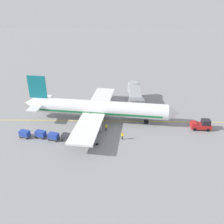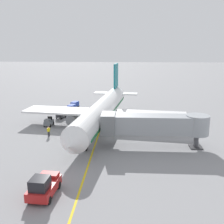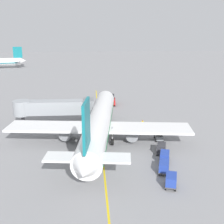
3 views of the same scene
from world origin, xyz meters
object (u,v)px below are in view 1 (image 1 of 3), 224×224
object	(u,v)px
baggage_cart_front	(67,137)
baggage_cart_third_in_train	(41,134)
parked_airliner	(98,109)
pushback_tractor	(201,125)
ground_crew_loader	(93,127)
ground_crew_marshaller	(106,127)
baggage_cart_second_in_train	(53,136)
jet_bridge	(135,95)
baggage_tug_lead	(93,141)
baggage_cart_tail_end	(25,133)
ground_crew_wing_walker	(122,135)

from	to	relation	value
baggage_cart_front	baggage_cart_third_in_train	xyz separation A→B (m)	(-1.09, -5.86, 0.00)
parked_airliner	baggage_cart_third_in_train	xyz separation A→B (m)	(8.08, -11.77, -2.24)
pushback_tractor	ground_crew_loader	bearing A→B (deg)	-86.56
parked_airliner	ground_crew_marshaller	bearing A→B (deg)	22.34
baggage_cart_front	ground_crew_marshaller	xyz separation A→B (m)	(-4.24, 7.94, 0.00)
baggage_cart_second_in_train	baggage_cart_third_in_train	size ratio (longest dim) A/B	1.00
pushback_tractor	ground_crew_marshaller	world-z (taller)	pushback_tractor
pushback_tractor	baggage_cart_third_in_train	size ratio (longest dim) A/B	1.53
jet_bridge	ground_crew_marshaller	distance (m)	15.43
baggage_cart_second_in_train	ground_crew_marshaller	bearing A→B (deg)	110.29
baggage_cart_third_in_train	baggage_cart_front	bearing A→B (deg)	79.47
jet_bridge	pushback_tractor	world-z (taller)	jet_bridge
jet_bridge	ground_crew_loader	xyz separation A→B (m)	(13.62, -10.24, -2.50)
jet_bridge	baggage_tug_lead	distance (m)	21.10
ground_crew_loader	ground_crew_marshaller	distance (m)	3.02
baggage_cart_tail_end	ground_crew_wing_walker	xyz separation A→B (m)	(0.35, 20.78, 0.00)
baggage_tug_lead	baggage_cart_tail_end	xyz separation A→B (m)	(-2.06, -14.85, 0.24)
jet_bridge	baggage_cart_second_in_train	distance (m)	25.20
baggage_cart_third_in_train	pushback_tractor	bearing A→B (deg)	97.11
baggage_cart_second_in_train	baggage_cart_front	bearing A→B (deg)	85.33
parked_airliner	baggage_cart_second_in_train	distance (m)	12.74
parked_airliner	baggage_tug_lead	distance (m)	10.42
jet_bridge	baggage_cart_tail_end	size ratio (longest dim) A/B	5.24
baggage_cart_third_in_train	ground_crew_wing_walker	bearing A→B (deg)	88.92
baggage_tug_lead	ground_crew_marshaller	size ratio (longest dim) A/B	1.52
baggage_cart_third_in_train	ground_crew_loader	bearing A→B (deg)	105.21
parked_airliner	ground_crew_loader	distance (m)	5.70
baggage_cart_front	ground_crew_loader	world-z (taller)	ground_crew_loader
pushback_tractor	ground_crew_loader	xyz separation A→B (m)	(1.48, -24.55, -0.15)
jet_bridge	baggage_cart_third_in_train	xyz separation A→B (m)	(16.55, -21.03, -2.51)
parked_airliner	baggage_cart_third_in_train	distance (m)	14.45
baggage_tug_lead	ground_crew_marshaller	distance (m)	5.71
ground_crew_wing_walker	jet_bridge	bearing A→B (deg)	167.73
baggage_cart_tail_end	baggage_cart_third_in_train	bearing A→B (deg)	89.60
baggage_cart_tail_end	ground_crew_loader	bearing A→B (deg)	101.57
baggage_cart_second_in_train	parked_airliner	bearing A→B (deg)	135.44
ground_crew_marshaller	pushback_tractor	bearing A→B (deg)	93.35
baggage_cart_second_in_train	baggage_cart_tail_end	xyz separation A→B (m)	(-0.88, -6.39, 0.00)
baggage_tug_lead	ground_crew_marshaller	xyz separation A→B (m)	(-5.19, 2.37, 0.24)
ground_crew_loader	ground_crew_wing_walker	bearing A→B (deg)	63.60
jet_bridge	ground_crew_marshaller	xyz separation A→B (m)	(13.40, -7.23, -2.50)
pushback_tractor	ground_crew_marshaller	distance (m)	21.57
jet_bridge	baggage_cart_front	bearing A→B (deg)	-40.70
pushback_tractor	ground_crew_wing_walker	bearing A→B (deg)	-75.24
pushback_tractor	baggage_cart_front	size ratio (longest dim) A/B	1.53
baggage_cart_tail_end	ground_crew_loader	xyz separation A→B (m)	(-2.91, 14.21, 0.00)
jet_bridge	ground_crew_wing_walker	xyz separation A→B (m)	(16.88, -3.67, -2.50)
ground_crew_wing_walker	baggage_cart_second_in_train	bearing A→B (deg)	-87.90
parked_airliner	baggage_cart_second_in_train	world-z (taller)	parked_airliner
pushback_tractor	ground_crew_marshaller	xyz separation A→B (m)	(1.26, -21.54, -0.15)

